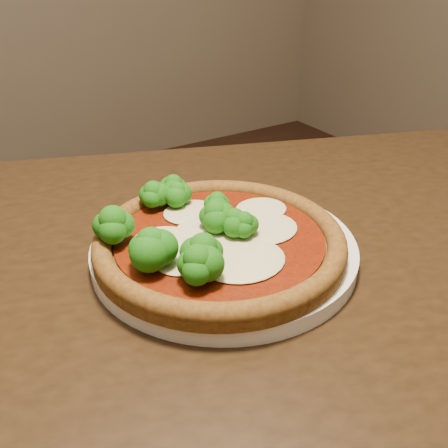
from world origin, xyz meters
TOP-DOWN VIEW (x-y plane):
  - dining_table at (0.06, -0.15)m, footprint 1.40×1.16m
  - plate at (0.10, -0.10)m, footprint 0.29×0.29m
  - pizza at (0.08, -0.11)m, footprint 0.26×0.26m

SIDE VIEW (x-z plane):
  - dining_table at x=0.06m, z-range 0.28..1.03m
  - plate at x=0.10m, z-range 0.75..0.77m
  - pizza at x=0.08m, z-range 0.75..0.82m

